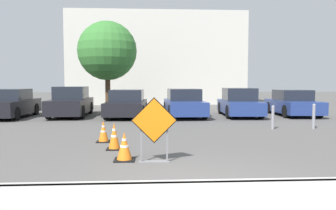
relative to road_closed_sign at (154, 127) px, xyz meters
The scene contains 16 objects.
ground_plane 8.19m from the road_closed_sign, 85.11° to the left, with size 96.00×96.00×0.00m, color #565451.
curb_lip 2.14m from the road_closed_sign, 69.72° to the right, with size 25.18×0.20×0.14m.
road_closed_sign is the anchor object (origin of this frame).
traffic_cone_nearest 0.87m from the road_closed_sign, 160.34° to the left, with size 0.47×0.47×0.65m.
traffic_cone_second 1.89m from the road_closed_sign, 124.56° to the left, with size 0.41×0.41×0.72m.
traffic_cone_third 3.07m from the road_closed_sign, 119.30° to the left, with size 0.40×0.40×0.65m.
parked_car_nearest 12.27m from the road_closed_sign, 126.11° to the left, with size 1.92×4.29×1.46m.
parked_car_second 11.27m from the road_closed_sign, 112.14° to the left, with size 1.90×4.53×1.58m.
parked_car_third 10.15m from the road_closed_sign, 97.13° to the left, with size 2.07×4.66×1.42m.
parked_car_fourth 9.98m from the road_closed_sign, 80.06° to the left, with size 1.97×4.31×1.46m.
parked_car_fifth 11.04m from the road_closed_sign, 64.73° to the left, with size 2.04×4.29×1.50m.
parked_car_sixth 12.71m from the road_closed_sign, 52.75° to the left, with size 2.01×4.07×1.39m.
bollard_nearest 6.79m from the road_closed_sign, 47.18° to the left, with size 0.12×0.12×0.92m.
bollard_second 7.97m from the road_closed_sign, 38.67° to the left, with size 0.12×0.12×0.98m.
building_facade_backdrop 21.88m from the road_closed_sign, 88.46° to the left, with size 14.73×5.00×7.62m.
street_tree_behind_lot 14.18m from the road_closed_sign, 101.22° to the left, with size 3.68×3.68×5.61m.
Camera 1 is at (-0.81, -5.31, 1.77)m, focal length 35.00 mm.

